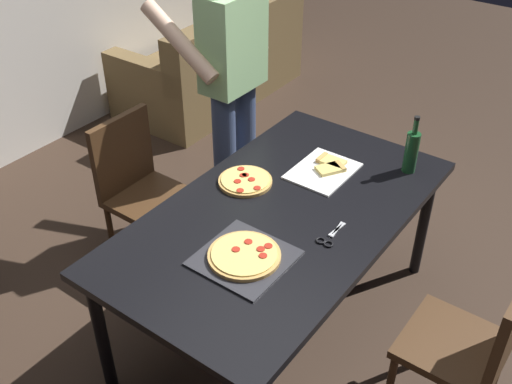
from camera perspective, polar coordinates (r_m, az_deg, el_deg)
ground_plane at (r=3.35m, az=2.11°, el=-12.11°), size 12.00×12.00×0.00m
dining_table at (r=2.89m, az=2.40°, el=-2.90°), size 1.79×1.01×0.75m
chair_near_camera at (r=2.74m, az=20.19°, el=-13.23°), size 0.42×0.42×0.90m
chair_far_side at (r=3.53m, az=-11.09°, el=0.88°), size 0.42×0.42×0.90m
couch at (r=5.44m, az=-3.80°, el=11.82°), size 1.71×0.88×0.85m
person_serving_pizza at (r=3.53m, az=-2.37°, el=10.72°), size 0.55×0.54×1.75m
pepperoni_pizza_on_tray at (r=2.58m, az=-1.11°, el=-6.10°), size 0.37×0.37×0.04m
pizza_slices_on_towel at (r=3.15m, az=6.62°, el=2.21°), size 0.36×0.28×0.03m
wine_bottle at (r=3.17m, az=14.52°, el=3.79°), size 0.07×0.07×0.32m
kitchen_scissors at (r=2.70m, az=6.94°, el=-4.31°), size 0.19×0.08×0.01m
second_pizza_plain at (r=3.03m, az=-1.03°, el=1.07°), size 0.27×0.27×0.03m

